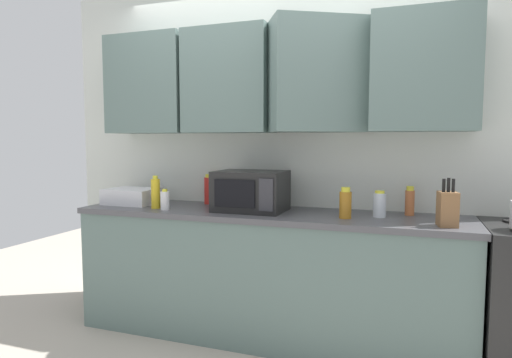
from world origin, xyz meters
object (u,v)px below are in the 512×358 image
(microwave, at_px, (251,191))
(bottle_yellow_mustard, at_px, (156,193))
(dish_rack, at_px, (132,196))
(knife_block, at_px, (448,208))
(bottle_spice_jar, at_px, (410,202))
(bottle_clear_tall, at_px, (380,204))
(bottle_white_jar, at_px, (165,200))
(bottle_amber_vinegar, at_px, (345,204))
(bottle_red_sauce, at_px, (209,190))

(microwave, relative_size, bottle_yellow_mustard, 2.01)
(dish_rack, bearing_deg, knife_block, -4.05)
(knife_block, height_order, bottle_spice_jar, knife_block)
(knife_block, bearing_deg, bottle_clear_tall, 153.62)
(bottle_white_jar, bearing_deg, dish_rack, 156.15)
(microwave, xyz_separation_m, dish_rack, (-0.99, 0.01, -0.08))
(knife_block, height_order, bottle_amber_vinegar, knife_block)
(bottle_amber_vinegar, bearing_deg, bottle_white_jar, -175.88)
(bottle_spice_jar, xyz_separation_m, bottle_clear_tall, (-0.18, -0.13, -0.01))
(dish_rack, xyz_separation_m, bottle_amber_vinegar, (1.66, -0.09, 0.03))
(bottle_yellow_mustard, bearing_deg, dish_rack, 155.56)
(microwave, relative_size, bottle_spice_jar, 2.49)
(bottle_clear_tall, height_order, bottle_red_sauce, bottle_red_sauce)
(knife_block, relative_size, bottle_amber_vinegar, 1.42)
(bottle_spice_jar, relative_size, bottle_clear_tall, 1.13)
(bottle_spice_jar, bearing_deg, bottle_white_jar, -168.17)
(dish_rack, xyz_separation_m, knife_block, (2.25, -0.16, 0.04))
(knife_block, distance_m, bottle_white_jar, 1.85)
(knife_block, height_order, bottle_red_sauce, knife_block)
(bottle_white_jar, xyz_separation_m, bottle_yellow_mustard, (-0.10, 0.04, 0.04))
(bottle_white_jar, xyz_separation_m, bottle_spice_jar, (1.64, 0.34, 0.02))
(bottle_white_jar, height_order, bottle_clear_tall, bottle_clear_tall)
(microwave, bearing_deg, dish_rack, 179.56)
(knife_block, xyz_separation_m, bottle_yellow_mustard, (-1.95, 0.02, 0.01))
(bottle_clear_tall, relative_size, bottle_yellow_mustard, 0.71)
(microwave, distance_m, bottle_white_jar, 0.62)
(dish_rack, relative_size, bottle_yellow_mustard, 1.59)
(microwave, relative_size, bottle_red_sauce, 2.08)
(knife_block, relative_size, bottle_yellow_mustard, 1.17)
(dish_rack, relative_size, bottle_spice_jar, 1.97)
(knife_block, relative_size, bottle_spice_jar, 1.46)
(bottle_spice_jar, bearing_deg, dish_rack, -175.32)
(bottle_white_jar, relative_size, bottle_clear_tall, 0.88)
(bottle_white_jar, bearing_deg, bottle_red_sauce, 66.58)
(bottle_clear_tall, bearing_deg, bottle_white_jar, -171.79)
(bottle_white_jar, height_order, bottle_red_sauce, bottle_red_sauce)
(bottle_spice_jar, distance_m, bottle_yellow_mustard, 1.77)
(microwave, distance_m, bottle_amber_vinegar, 0.68)
(bottle_spice_jar, bearing_deg, bottle_red_sauce, 178.47)
(microwave, height_order, bottle_spice_jar, microwave)
(bottle_clear_tall, height_order, bottle_yellow_mustard, bottle_yellow_mustard)
(knife_block, distance_m, bottle_amber_vinegar, 0.59)
(microwave, bearing_deg, bottle_white_jar, -163.97)
(knife_block, bearing_deg, bottle_yellow_mustard, 179.29)
(dish_rack, bearing_deg, bottle_yellow_mustard, -24.44)
(microwave, bearing_deg, bottle_clear_tall, 2.71)
(bottle_spice_jar, height_order, bottle_red_sauce, bottle_red_sauce)
(bottle_clear_tall, xyz_separation_m, bottle_yellow_mustard, (-1.56, -0.17, 0.03))
(bottle_amber_vinegar, bearing_deg, knife_block, -7.07)
(microwave, xyz_separation_m, bottle_yellow_mustard, (-0.69, -0.13, -0.03))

